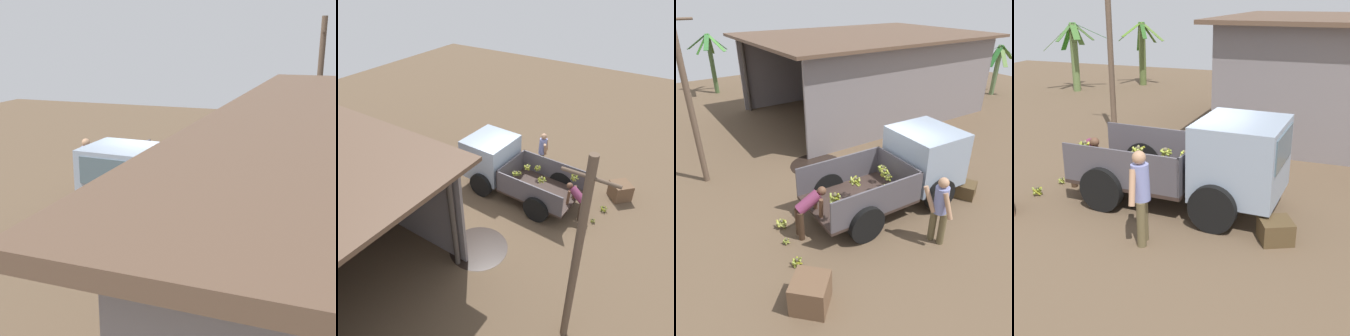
% 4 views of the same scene
% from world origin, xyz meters
% --- Properties ---
extents(ground, '(36.00, 36.00, 0.00)m').
position_xyz_m(ground, '(0.00, 0.00, 0.00)').
color(ground, brown).
extents(mud_patch_0, '(1.85, 1.85, 0.01)m').
position_xyz_m(mud_patch_0, '(-0.40, 2.65, 0.00)').
color(mud_patch_0, black).
rests_on(mud_patch_0, ground).
extents(cargo_truck, '(4.51, 2.30, 1.96)m').
position_xyz_m(cargo_truck, '(0.87, -0.53, 1.06)').
color(cargo_truck, '#332621').
rests_on(cargo_truck, ground).
extents(utility_pole, '(1.05, 0.17, 5.13)m').
position_xyz_m(utility_pole, '(-3.80, 3.76, 2.64)').
color(utility_pole, brown).
rests_on(utility_pole, ground).
extents(banana_palm_0, '(2.01, 2.53, 3.29)m').
position_xyz_m(banana_palm_0, '(-0.58, 14.03, 1.83)').
color(banana_palm_0, '#456034').
rests_on(banana_palm_0, ground).
extents(banana_palm_1, '(2.44, 2.44, 3.07)m').
position_xyz_m(banana_palm_1, '(-8.86, 9.71, 1.65)').
color(banana_palm_1, '#617942').
rests_on(banana_palm_1, ground).
extents(banana_palm_4, '(2.33, 2.19, 3.01)m').
position_xyz_m(banana_palm_4, '(-6.60, 12.17, 1.58)').
color(banana_palm_4, '#526231').
rests_on(banana_palm_4, ground).
extents(person_foreground_visitor, '(0.49, 0.75, 1.75)m').
position_xyz_m(person_foreground_visitor, '(-0.07, -2.33, 0.97)').
color(person_foreground_visitor, brown).
rests_on(person_foreground_visitor, ground).
extents(person_worker_loading, '(0.80, 0.55, 1.26)m').
position_xyz_m(person_worker_loading, '(-2.41, -0.39, 0.76)').
color(person_worker_loading, '#3D291C').
rests_on(person_worker_loading, ground).
extents(banana_bunch_on_ground_0, '(0.30, 0.30, 0.24)m').
position_xyz_m(banana_bunch_on_ground_0, '(-2.86, 0.22, 0.13)').
color(banana_bunch_on_ground_0, brown).
rests_on(banana_bunch_on_ground_0, ground).
extents(banana_bunch_on_ground_1, '(0.17, 0.18, 0.16)m').
position_xyz_m(banana_bunch_on_ground_1, '(-3.04, -0.40, 0.09)').
color(banana_bunch_on_ground_1, brown).
rests_on(banana_bunch_on_ground_1, ground).
extents(banana_bunch_on_ground_2, '(0.27, 0.27, 0.21)m').
position_xyz_m(banana_bunch_on_ground_2, '(-3.16, -1.18, 0.11)').
color(banana_bunch_on_ground_2, brown).
rests_on(banana_bunch_on_ground_2, ground).
extents(wooden_crate_1, '(0.76, 0.76, 0.42)m').
position_xyz_m(wooden_crate_1, '(2.19, -1.45, 0.21)').
color(wooden_crate_1, '#4D3A22').
rests_on(wooden_crate_1, ground).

